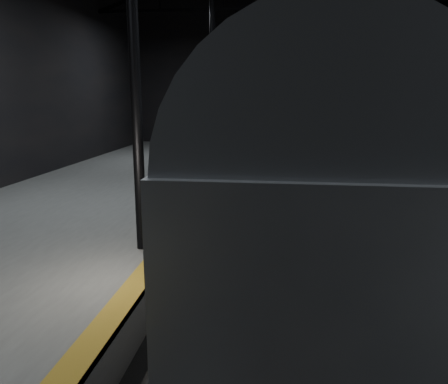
# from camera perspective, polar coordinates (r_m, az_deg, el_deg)

# --- Properties ---
(ground) EXTENTS (44.00, 44.00, 0.00)m
(ground) POSITION_cam_1_polar(r_m,az_deg,el_deg) (15.01, 8.43, -6.31)
(ground) COLOR black
(ground) RESTS_ON ground
(platform_left) EXTENTS (9.00, 43.80, 1.00)m
(platform_left) POSITION_cam_1_polar(r_m,az_deg,el_deg) (16.47, -18.63, -3.34)
(platform_left) COLOR #535350
(platform_left) RESTS_ON ground
(tactile_strip) EXTENTS (0.50, 43.80, 0.01)m
(tactile_strip) POSITION_cam_1_polar(r_m,az_deg,el_deg) (14.99, -3.97, -2.22)
(tactile_strip) COLOR olive
(tactile_strip) RESTS_ON platform_left
(track) EXTENTS (2.40, 43.00, 0.24)m
(track) POSITION_cam_1_polar(r_m,az_deg,el_deg) (14.99, 8.44, -6.06)
(track) COLOR #3F3328
(track) RESTS_ON ground
(train) EXTENTS (3.06, 20.44, 5.46)m
(train) POSITION_cam_1_polar(r_m,az_deg,el_deg) (13.61, 8.89, 4.93)
(train) COLOR #979A9F
(train) RESTS_ON ground
(woman) EXTENTS (0.58, 0.43, 1.48)m
(woman) POSITION_cam_1_polar(r_m,az_deg,el_deg) (11.96, -9.55, -2.52)
(woman) COLOR #8C7056
(woman) RESTS_ON platform_left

